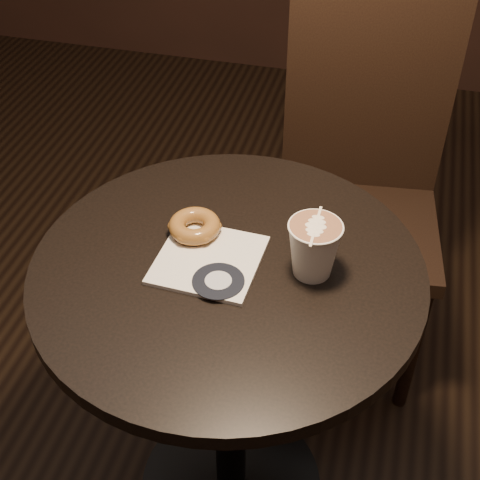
% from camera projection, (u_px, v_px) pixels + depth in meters
% --- Properties ---
extents(cafe_table, '(0.70, 0.70, 0.75)m').
position_uv_depth(cafe_table, '(229.00, 339.00, 1.31)').
color(cafe_table, black).
rests_on(cafe_table, ground).
extents(chair, '(0.45, 0.45, 1.04)m').
position_uv_depth(chair, '(360.00, 170.00, 1.69)').
color(chair, black).
rests_on(chair, ground).
extents(pastry_bag, '(0.19, 0.19, 0.01)m').
position_uv_depth(pastry_bag, '(209.00, 260.00, 1.18)').
color(pastry_bag, white).
rests_on(pastry_bag, cafe_table).
extents(doughnut, '(0.10, 0.10, 0.03)m').
position_uv_depth(doughnut, '(195.00, 226.00, 1.22)').
color(doughnut, brown).
rests_on(doughnut, pastry_bag).
extents(latte_cup, '(0.09, 0.09, 0.10)m').
position_uv_depth(latte_cup, '(314.00, 249.00, 1.13)').
color(latte_cup, white).
rests_on(latte_cup, cafe_table).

